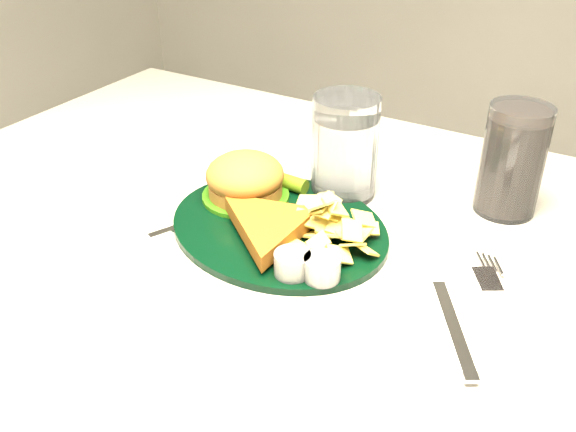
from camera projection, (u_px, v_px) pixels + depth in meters
name	position (u px, v px, depth m)	size (l,w,h in m)	color
dinner_plate	(278.00, 208.00, 0.78)	(0.29, 0.24, 0.06)	black
water_glass	(345.00, 147.00, 0.84)	(0.09, 0.09, 0.14)	white
cola_glass	(513.00, 160.00, 0.80)	(0.08, 0.08, 0.14)	black
fork_napkin	(457.00, 321.00, 0.64)	(0.14, 0.19, 0.01)	white
spoon	(190.00, 221.00, 0.80)	(0.04, 0.15, 0.01)	white
ramekin	(221.00, 141.00, 0.99)	(0.04, 0.04, 0.02)	white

